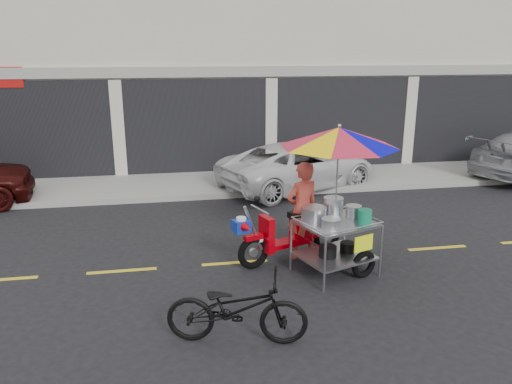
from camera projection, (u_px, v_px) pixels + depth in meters
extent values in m
plane|color=black|center=(340.00, 255.00, 9.43)|extent=(90.00, 90.00, 0.00)
cube|color=gray|center=(277.00, 179.00, 14.61)|extent=(45.00, 3.00, 0.15)
cube|color=beige|center=(249.00, 41.00, 18.24)|extent=(36.00, 8.00, 8.00)
cube|color=black|center=(271.00, 127.00, 15.14)|extent=(35.28, 0.06, 2.90)
cube|color=gray|center=(272.00, 71.00, 14.66)|extent=(36.00, 0.12, 0.30)
cube|color=gold|center=(340.00, 255.00, 9.43)|extent=(42.00, 0.10, 0.01)
imported|color=silver|center=(299.00, 166.00, 13.76)|extent=(5.02, 3.72, 1.27)
imported|color=black|center=(237.00, 308.00, 6.53)|extent=(1.97, 1.07, 0.98)
torus|color=black|center=(253.00, 252.00, 8.79)|extent=(0.62, 0.32, 0.61)
torus|color=black|center=(327.00, 236.00, 9.56)|extent=(0.62, 0.32, 0.61)
cylinder|color=#9EA0A5|center=(253.00, 252.00, 8.79)|extent=(0.16, 0.11, 0.15)
cylinder|color=#9EA0A5|center=(327.00, 236.00, 9.56)|extent=(0.16, 0.11, 0.15)
cube|color=#B1000A|center=(253.00, 237.00, 8.71)|extent=(0.37, 0.24, 0.09)
cylinder|color=#9EA0A5|center=(253.00, 228.00, 8.67)|extent=(0.39, 0.18, 0.87)
cube|color=#B1000A|center=(267.00, 234.00, 8.84)|extent=(0.24, 0.39, 0.65)
cube|color=#B1000A|center=(289.00, 242.00, 9.14)|extent=(0.91, 0.57, 0.09)
cube|color=#B1000A|center=(311.00, 225.00, 9.30)|extent=(0.86, 0.54, 0.43)
cube|color=black|center=(307.00, 213.00, 9.18)|extent=(0.75, 0.48, 0.11)
cylinder|color=#9EA0A5|center=(260.00, 210.00, 8.64)|extent=(0.24, 0.57, 0.04)
sphere|color=black|center=(257.00, 199.00, 8.81)|extent=(0.11, 0.11, 0.11)
cylinder|color=white|center=(260.00, 240.00, 8.79)|extent=(0.17, 0.17, 0.05)
cube|color=navy|center=(241.00, 226.00, 8.53)|extent=(0.34, 0.32, 0.22)
cylinder|color=white|center=(241.00, 219.00, 8.49)|extent=(0.22, 0.22, 0.05)
cone|color=#B1000A|center=(246.00, 228.00, 8.37)|extent=(0.26, 0.29, 0.19)
torus|color=black|center=(364.00, 264.00, 8.47)|extent=(0.50, 0.27, 0.50)
cylinder|color=#9EA0A5|center=(325.00, 266.00, 7.88)|extent=(0.05, 0.05, 0.92)
cylinder|color=#9EA0A5|center=(291.00, 246.00, 8.69)|extent=(0.05, 0.05, 0.92)
cylinder|color=#9EA0A5|center=(381.00, 251.00, 8.44)|extent=(0.05, 0.05, 0.92)
cylinder|color=#9EA0A5|center=(344.00, 233.00, 9.25)|extent=(0.05, 0.05, 0.92)
cube|color=#9EA0A5|center=(335.00, 256.00, 8.60)|extent=(1.44, 1.31, 0.03)
cube|color=#9EA0A5|center=(336.00, 223.00, 8.44)|extent=(1.44, 1.31, 0.04)
cylinder|color=#9EA0A5|center=(356.00, 228.00, 8.02)|extent=(1.12, 0.42, 0.03)
cylinder|color=#9EA0A5|center=(319.00, 212.00, 8.83)|extent=(1.12, 0.42, 0.03)
cylinder|color=#9EA0A5|center=(308.00, 226.00, 8.14)|extent=(0.35, 0.92, 0.03)
cylinder|color=#9EA0A5|center=(363.00, 214.00, 8.70)|extent=(0.35, 0.92, 0.03)
cylinder|color=#9EA0A5|center=(318.00, 246.00, 9.01)|extent=(0.31, 0.78, 0.04)
cylinder|color=#9EA0A5|center=(319.00, 218.00, 8.86)|extent=(0.31, 0.78, 0.04)
cube|color=#EFFF13|center=(364.00, 243.00, 8.14)|extent=(0.36, 0.15, 0.27)
cylinder|color=#B7B7BC|center=(314.00, 215.00, 8.43)|extent=(0.53, 0.53, 0.24)
cylinder|color=#B7B7BC|center=(333.00, 208.00, 8.64)|extent=(0.43, 0.43, 0.33)
cylinder|color=#B7B7BC|center=(353.00, 212.00, 8.65)|extent=(0.35, 0.35, 0.19)
cylinder|color=#B7B7BC|center=(331.00, 224.00, 8.12)|extent=(0.40, 0.40, 0.15)
cylinder|color=#117F53|center=(365.00, 216.00, 8.35)|extent=(0.30, 0.30, 0.24)
cylinder|color=black|center=(328.00, 251.00, 8.50)|extent=(0.39, 0.39, 0.19)
cylinder|color=black|center=(347.00, 247.00, 8.70)|extent=(0.33, 0.33, 0.17)
cylinder|color=#9EA0A5|center=(337.00, 175.00, 8.33)|extent=(0.03, 0.03, 1.62)
sphere|color=#9EA0A5|center=(339.00, 126.00, 8.10)|extent=(0.06, 0.06, 0.06)
imported|color=#C44435|center=(302.00, 210.00, 9.11)|extent=(0.77, 0.64, 1.83)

